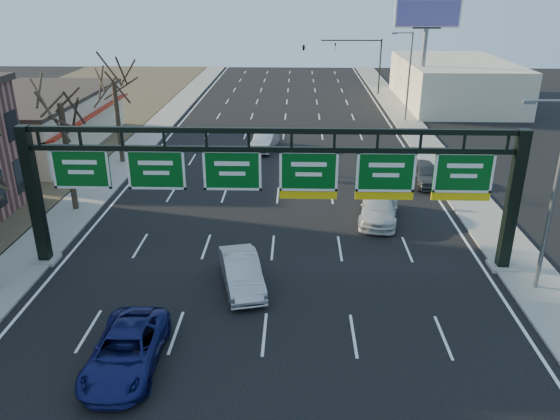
{
  "coord_description": "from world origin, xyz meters",
  "views": [
    {
      "loc": [
        1.23,
        -16.78,
        13.34
      ],
      "look_at": [
        0.47,
        7.65,
        3.2
      ],
      "focal_mm": 35.0,
      "sensor_mm": 36.0,
      "label": 1
    }
  ],
  "objects_px": {
    "sign_gantry": "(274,180)",
    "car_white_wagon": "(379,207)",
    "car_blue_suv": "(126,351)",
    "car_silver_sedan": "(242,272)"
  },
  "relations": [
    {
      "from": "sign_gantry",
      "to": "car_white_wagon",
      "type": "xyz_separation_m",
      "value": [
        6.15,
        6.07,
        -3.85
      ]
    },
    {
      "from": "car_blue_suv",
      "to": "car_white_wagon",
      "type": "relative_size",
      "value": 0.98
    },
    {
      "from": "car_blue_suv",
      "to": "car_silver_sedan",
      "type": "bearing_deg",
      "value": 57.35
    },
    {
      "from": "car_white_wagon",
      "to": "car_silver_sedan",
      "type": "bearing_deg",
      "value": -121.75
    },
    {
      "from": "car_silver_sedan",
      "to": "car_white_wagon",
      "type": "relative_size",
      "value": 0.88
    },
    {
      "from": "sign_gantry",
      "to": "car_silver_sedan",
      "type": "height_order",
      "value": "sign_gantry"
    },
    {
      "from": "car_white_wagon",
      "to": "sign_gantry",
      "type": "bearing_deg",
      "value": -124.71
    },
    {
      "from": "car_silver_sedan",
      "to": "car_white_wagon",
      "type": "xyz_separation_m",
      "value": [
        7.59,
        8.31,
        0.0
      ]
    },
    {
      "from": "car_silver_sedan",
      "to": "car_white_wagon",
      "type": "height_order",
      "value": "car_white_wagon"
    },
    {
      "from": "sign_gantry",
      "to": "car_blue_suv",
      "type": "distance_m",
      "value": 10.49
    }
  ]
}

